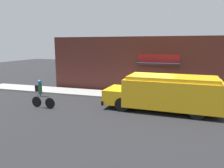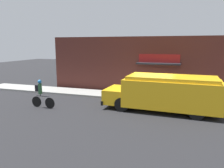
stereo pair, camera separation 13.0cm
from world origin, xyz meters
name	(u,v)px [view 1 (the left image)]	position (x,y,z in m)	size (l,w,h in m)	color
ground_plane	(152,102)	(0.00, 0.00, 0.00)	(70.00, 70.00, 0.00)	#232326
sidewalk	(154,98)	(0.00, 1.01, 0.07)	(28.00, 2.02, 0.14)	#999993
storefront	(157,66)	(0.00, 2.43, 2.15)	(17.06, 1.00, 4.29)	#4C231E
school_bus	(165,92)	(0.93, -1.55, 1.06)	(6.42, 2.91, 1.99)	yellow
cyclist	(41,94)	(-6.08, -3.19, 0.83)	(1.58, 0.23, 1.67)	black
trash_bin	(169,91)	(0.99, 1.08, 0.63)	(0.64, 0.64, 0.97)	#38383D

